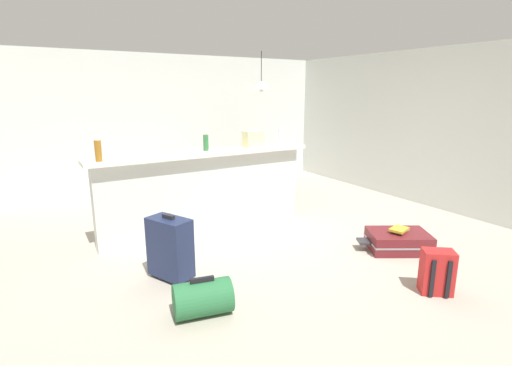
# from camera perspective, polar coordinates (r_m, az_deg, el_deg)

# --- Properties ---
(ground_plane) EXTENTS (13.00, 13.00, 0.05)m
(ground_plane) POSITION_cam_1_polar(r_m,az_deg,el_deg) (5.14, 0.88, -7.78)
(ground_plane) COLOR #ADA393
(wall_back) EXTENTS (6.60, 0.10, 2.50)m
(wall_back) POSITION_cam_1_polar(r_m,az_deg,el_deg) (7.57, -11.50, 8.80)
(wall_back) COLOR silver
(wall_back) RESTS_ON ground_plane
(wall_right) EXTENTS (0.10, 6.00, 2.50)m
(wall_right) POSITION_cam_1_polar(r_m,az_deg,el_deg) (7.11, 21.14, 7.87)
(wall_right) COLOR silver
(wall_right) RESTS_ON ground_plane
(partition_half_wall) EXTENTS (2.80, 0.20, 1.04)m
(partition_half_wall) POSITION_cam_1_polar(r_m,az_deg,el_deg) (5.11, -7.41, -1.59)
(partition_half_wall) COLOR silver
(partition_half_wall) RESTS_ON ground_plane
(bar_countertop) EXTENTS (2.96, 0.40, 0.05)m
(bar_countertop) POSITION_cam_1_polar(r_m,az_deg,el_deg) (5.00, -7.60, 4.43)
(bar_countertop) COLOR white
(bar_countertop) RESTS_ON partition_half_wall
(bottle_amber) EXTENTS (0.07, 0.07, 0.23)m
(bottle_amber) POSITION_cam_1_polar(r_m,az_deg,el_deg) (4.55, -22.42, 4.43)
(bottle_amber) COLOR #9E661E
(bottle_amber) RESTS_ON bar_countertop
(bottle_green) EXTENTS (0.07, 0.07, 0.21)m
(bottle_green) POSITION_cam_1_polar(r_m,az_deg,el_deg) (5.02, -7.47, 5.95)
(bottle_green) COLOR #2D6B38
(bottle_green) RESTS_ON bar_countertop
(bottle_clear) EXTENTS (0.06, 0.06, 0.22)m
(bottle_clear) POSITION_cam_1_polar(r_m,az_deg,el_deg) (5.63, 3.63, 6.93)
(bottle_clear) COLOR silver
(bottle_clear) RESTS_ON bar_countertop
(grocery_bag) EXTENTS (0.26, 0.18, 0.22)m
(grocery_bag) POSITION_cam_1_polar(r_m,az_deg,el_deg) (5.32, -0.42, 6.57)
(grocery_bag) COLOR beige
(grocery_bag) RESTS_ON bar_countertop
(dining_table) EXTENTS (1.10, 0.80, 0.74)m
(dining_table) POSITION_cam_1_polar(r_m,az_deg,el_deg) (7.00, 0.31, 3.71)
(dining_table) COLOR #4C331E
(dining_table) RESTS_ON ground_plane
(dining_chair_near_partition) EXTENTS (0.48, 0.48, 0.93)m
(dining_chair_near_partition) POSITION_cam_1_polar(r_m,az_deg,el_deg) (6.51, 2.59, 1.77)
(dining_chair_near_partition) COLOR #4C331E
(dining_chair_near_partition) RESTS_ON ground_plane
(pendant_lamp) EXTENTS (0.34, 0.34, 0.68)m
(pendant_lamp) POSITION_cam_1_polar(r_m,az_deg,el_deg) (6.83, 0.79, 14.36)
(pendant_lamp) COLOR black
(suitcase_flat_maroon) EXTENTS (0.88, 0.78, 0.22)m
(suitcase_flat_maroon) POSITION_cam_1_polar(r_m,az_deg,el_deg) (4.89, 20.38, -8.10)
(suitcase_flat_maroon) COLOR maroon
(suitcase_flat_maroon) RESTS_ON ground_plane
(backpack_red) EXTENTS (0.34, 0.34, 0.42)m
(backpack_red) POSITION_cam_1_polar(r_m,az_deg,el_deg) (4.02, 25.27, -11.92)
(backpack_red) COLOR red
(backpack_red) RESTS_ON ground_plane
(duffel_bag_green) EXTENTS (0.53, 0.39, 0.34)m
(duffel_bag_green) POSITION_cam_1_polar(r_m,az_deg,el_deg) (3.39, -7.93, -16.59)
(duffel_bag_green) COLOR #286B3D
(duffel_bag_green) RESTS_ON ground_plane
(suitcase_upright_navy) EXTENTS (0.40, 0.50, 0.67)m
(suitcase_upright_navy) POSITION_cam_1_polar(r_m,az_deg,el_deg) (3.95, -12.66, -9.31)
(suitcase_upright_navy) COLOR #1E284C
(suitcase_upright_navy) RESTS_ON ground_plane
(book_stack) EXTENTS (0.32, 0.25, 0.06)m
(book_stack) POSITION_cam_1_polar(r_m,az_deg,el_deg) (4.86, 20.55, -6.49)
(book_stack) COLOR tan
(book_stack) RESTS_ON suitcase_flat_maroon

